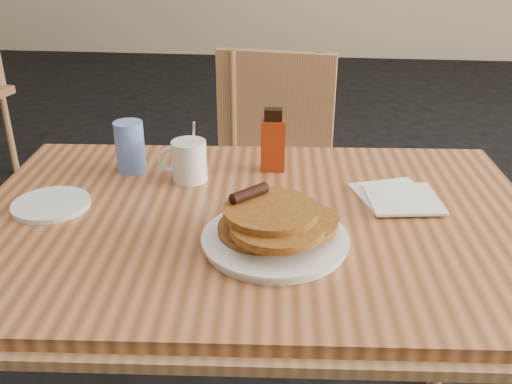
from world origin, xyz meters
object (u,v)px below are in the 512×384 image
at_px(main_table, 255,233).
at_px(coffee_mug, 188,160).
at_px(syrup_bottle, 273,142).
at_px(pancake_plate, 275,230).
at_px(blue_tumbler, 130,147).
at_px(chair_main_far, 272,164).

relative_size(main_table, coffee_mug, 8.42).
bearing_deg(coffee_mug, syrup_bottle, 30.28).
xyz_separation_m(main_table, pancake_plate, (0.05, -0.11, 0.07)).
xyz_separation_m(main_table, coffee_mug, (-0.18, 0.17, 0.09)).
relative_size(coffee_mug, blue_tumbler, 1.23).
distance_m(main_table, syrup_bottle, 0.27).
bearing_deg(blue_tumbler, syrup_bottle, 6.12).
xyz_separation_m(syrup_bottle, blue_tumbler, (-0.35, -0.04, -0.01)).
bearing_deg(pancake_plate, coffee_mug, 129.14).
bearing_deg(main_table, coffee_mug, 136.67).
bearing_deg(blue_tumbler, main_table, -32.47).
bearing_deg(main_table, blue_tumbler, 147.53).
xyz_separation_m(coffee_mug, syrup_bottle, (0.20, 0.08, 0.02)).
xyz_separation_m(chair_main_far, pancake_plate, (0.07, -0.88, 0.24)).
bearing_deg(chair_main_far, blue_tumbler, -112.28).
height_order(pancake_plate, blue_tumbler, blue_tumbler).
xyz_separation_m(main_table, syrup_bottle, (0.02, 0.25, 0.11)).
bearing_deg(syrup_bottle, chair_main_far, 91.46).
xyz_separation_m(main_table, blue_tumbler, (-0.33, 0.21, 0.10)).
height_order(main_table, pancake_plate, pancake_plate).
height_order(chair_main_far, pancake_plate, chair_main_far).
distance_m(chair_main_far, pancake_plate, 0.91).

